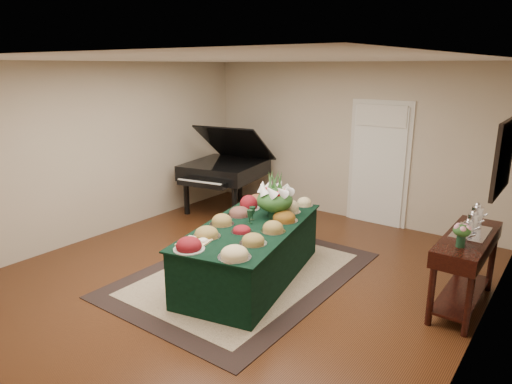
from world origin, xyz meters
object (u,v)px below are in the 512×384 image
Objects in this scene: buffet_table at (251,252)px; floral_centerpiece at (275,196)px; grand_piano at (225,169)px; mahogany_sideboard at (467,252)px.

floral_centerpiece reaches higher than buffet_table.
floral_centerpiece is at bearing 82.71° from buffet_table.
floral_centerpiece is (0.06, 0.45, 0.65)m from buffet_table.
floral_centerpiece is 2.71m from grand_piano.
grand_piano is (-2.13, 2.03, 0.42)m from buffet_table.
floral_centerpiece is 0.34× the size of mahogany_sideboard.
mahogany_sideboard reaches higher than buffet_table.
buffet_table is at bearing -159.95° from mahogany_sideboard.
mahogany_sideboard is at bearing 10.10° from floral_centerpiece.
floral_centerpiece is at bearing -35.99° from grand_piano.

